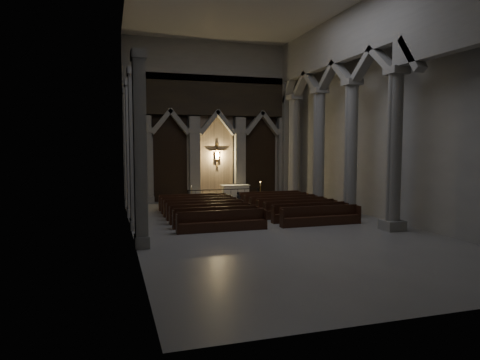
{
  "coord_description": "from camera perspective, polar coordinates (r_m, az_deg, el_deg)",
  "views": [
    {
      "loc": [
        -7.94,
        -20.48,
        4.23
      ],
      "look_at": [
        -0.79,
        3.0,
        2.24
      ],
      "focal_mm": 32.0,
      "sensor_mm": 36.0,
      "label": 1
    }
  ],
  "objects": [
    {
      "name": "altar_rail",
      "position": [
        31.33,
        -2.15,
        -1.83
      ],
      "size": [
        5.4,
        0.09,
        1.06
      ],
      "color": "black",
      "rests_on": "ground"
    },
    {
      "name": "worshipper",
      "position": [
        28.91,
        -0.2,
        -2.67
      ],
      "size": [
        0.47,
        0.39,
        1.11
      ],
      "primitive_type": "imported",
      "rotation": [
        0.0,
        0.0,
        0.35
      ],
      "color": "black",
      "rests_on": "ground"
    },
    {
      "name": "sanctuary_step",
      "position": [
        32.34,
        -2.59,
        -2.75
      ],
      "size": [
        8.5,
        2.6,
        0.15
      ],
      "primitive_type": "cube",
      "color": "gray",
      "rests_on": "ground"
    },
    {
      "name": "altar",
      "position": [
        32.54,
        -0.62,
        -1.6
      ],
      "size": [
        2.14,
        0.85,
        1.08
      ],
      "color": "beige",
      "rests_on": "sanctuary_step"
    },
    {
      "name": "room",
      "position": [
        22.22,
        4.32,
        13.35
      ],
      "size": [
        24.0,
        24.1,
        12.0
      ],
      "color": "gray",
      "rests_on": "ground"
    },
    {
      "name": "sanctuary_wall",
      "position": [
        33.07,
        -3.04,
        8.77
      ],
      "size": [
        14.0,
        0.77,
        12.0
      ],
      "color": "gray",
      "rests_on": "ground"
    },
    {
      "name": "candle_stand_right",
      "position": [
        31.61,
        2.73,
        -2.28
      ],
      "size": [
        0.26,
        0.26,
        1.56
      ],
      "color": "gold",
      "rests_on": "ground"
    },
    {
      "name": "pews",
      "position": [
        25.57,
        1.35,
        -4.13
      ],
      "size": [
        9.95,
        8.07,
        1.02
      ],
      "color": "black",
      "rests_on": "ground"
    },
    {
      "name": "right_arcade",
      "position": [
        25.87,
        14.92,
        12.48
      ],
      "size": [
        1.0,
        24.0,
        12.0
      ],
      "color": "gray",
      "rests_on": "ground"
    },
    {
      "name": "left_pilasters",
      "position": [
        24.01,
        -14.13,
        3.73
      ],
      "size": [
        0.6,
        13.0,
        8.03
      ],
      "color": "gray",
      "rests_on": "ground"
    },
    {
      "name": "candle_stand_left",
      "position": [
        31.01,
        -6.49,
        -2.54
      ],
      "size": [
        0.23,
        0.23,
        1.37
      ],
      "color": "gold",
      "rests_on": "ground"
    }
  ]
}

